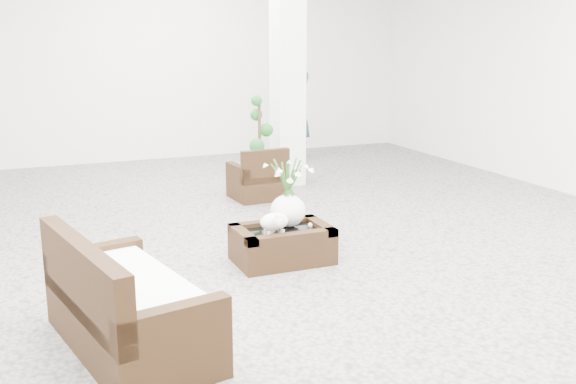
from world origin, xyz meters
name	(u,v)px	position (x,y,z in m)	size (l,w,h in m)	color
ground	(284,249)	(0.00, 0.00, 0.00)	(11.00, 11.00, 0.00)	gray
column	(288,62)	(1.20, 2.80, 1.75)	(0.40, 0.40, 3.50)	white
coffee_table	(282,246)	(-0.16, -0.33, 0.16)	(0.90, 0.60, 0.31)	#35200F
sheep_figurine	(274,224)	(-0.28, -0.43, 0.42)	(0.28, 0.23, 0.21)	white
planter_narcissus	(288,186)	(-0.06, -0.23, 0.71)	(0.44, 0.44, 0.80)	white
tealight	(310,225)	(0.14, -0.31, 0.33)	(0.04, 0.04, 0.03)	white
armchair	(257,173)	(0.49, 2.14, 0.35)	(0.65, 0.62, 0.69)	#35200F
loveseat	(130,292)	(-1.79, -1.59, 0.41)	(1.54, 0.74, 0.82)	#35200F
topiary	(260,145)	(0.64, 2.45, 0.65)	(0.35, 0.35, 1.31)	#184C1A
shopper	(299,116)	(2.10, 4.47, 0.76)	(0.56, 0.37, 1.53)	#2C5362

